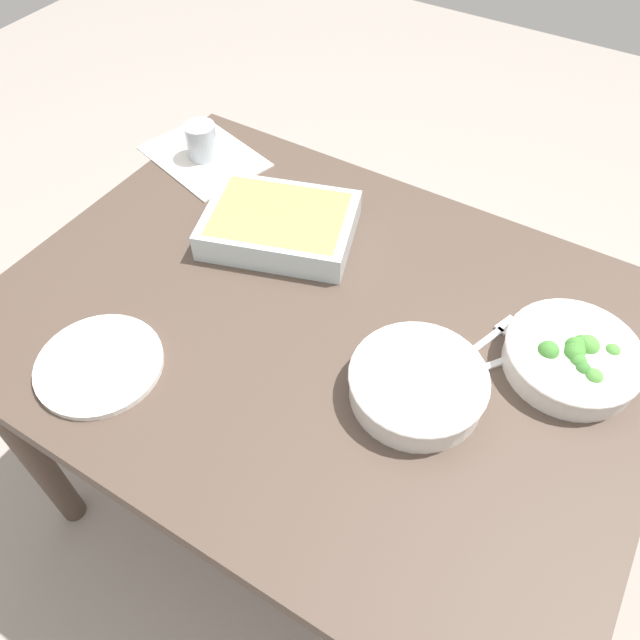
{
  "coord_description": "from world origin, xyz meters",
  "views": [
    {
      "loc": [
        0.38,
        -0.63,
        1.61
      ],
      "look_at": [
        0.0,
        0.0,
        0.74
      ],
      "focal_mm": 34.65,
      "sensor_mm": 36.0,
      "label": 1
    }
  ],
  "objects_px": {
    "broccoli_bowl": "(572,356)",
    "baking_dish": "(280,224)",
    "drink_cup": "(202,143)",
    "spoon_by_stew": "(466,374)",
    "side_plate": "(99,365)",
    "stew_bowl": "(417,384)",
    "fork_on_table": "(488,339)"
  },
  "relations": [
    {
      "from": "stew_bowl",
      "to": "spoon_by_stew",
      "type": "height_order",
      "value": "stew_bowl"
    },
    {
      "from": "broccoli_bowl",
      "to": "baking_dish",
      "type": "bearing_deg",
      "value": 177.97
    },
    {
      "from": "drink_cup",
      "to": "baking_dish",
      "type": "bearing_deg",
      "value": -23.94
    },
    {
      "from": "stew_bowl",
      "to": "side_plate",
      "type": "distance_m",
      "value": 0.55
    },
    {
      "from": "stew_bowl",
      "to": "fork_on_table",
      "type": "xyz_separation_m",
      "value": [
        0.06,
        0.17,
        -0.03
      ]
    },
    {
      "from": "stew_bowl",
      "to": "side_plate",
      "type": "relative_size",
      "value": 1.05
    },
    {
      "from": "broccoli_bowl",
      "to": "drink_cup",
      "type": "height_order",
      "value": "drink_cup"
    },
    {
      "from": "side_plate",
      "to": "stew_bowl",
      "type": "bearing_deg",
      "value": 25.27
    },
    {
      "from": "broccoli_bowl",
      "to": "side_plate",
      "type": "bearing_deg",
      "value": -148.77
    },
    {
      "from": "drink_cup",
      "to": "fork_on_table",
      "type": "distance_m",
      "value": 0.8
    },
    {
      "from": "baking_dish",
      "to": "fork_on_table",
      "type": "distance_m",
      "value": 0.48
    },
    {
      "from": "broccoli_bowl",
      "to": "drink_cup",
      "type": "bearing_deg",
      "value": 170.22
    },
    {
      "from": "spoon_by_stew",
      "to": "stew_bowl",
      "type": "bearing_deg",
      "value": -126.0
    },
    {
      "from": "baking_dish",
      "to": "side_plate",
      "type": "height_order",
      "value": "baking_dish"
    },
    {
      "from": "side_plate",
      "to": "spoon_by_stew",
      "type": "bearing_deg",
      "value": 29.53
    },
    {
      "from": "broccoli_bowl",
      "to": "side_plate",
      "type": "xyz_separation_m",
      "value": [
        -0.69,
        -0.42,
        -0.02
      ]
    },
    {
      "from": "drink_cup",
      "to": "spoon_by_stew",
      "type": "height_order",
      "value": "drink_cup"
    },
    {
      "from": "baking_dish",
      "to": "spoon_by_stew",
      "type": "bearing_deg",
      "value": -15.6
    },
    {
      "from": "broccoli_bowl",
      "to": "spoon_by_stew",
      "type": "bearing_deg",
      "value": -142.76
    },
    {
      "from": "spoon_by_stew",
      "to": "fork_on_table",
      "type": "relative_size",
      "value": 0.88
    },
    {
      "from": "side_plate",
      "to": "spoon_by_stew",
      "type": "distance_m",
      "value": 0.63
    },
    {
      "from": "side_plate",
      "to": "fork_on_table",
      "type": "bearing_deg",
      "value": 36.13
    },
    {
      "from": "spoon_by_stew",
      "to": "fork_on_table",
      "type": "xyz_separation_m",
      "value": [
        0.0,
        0.09,
        -0.0
      ]
    },
    {
      "from": "baking_dish",
      "to": "fork_on_table",
      "type": "xyz_separation_m",
      "value": [
        0.47,
        -0.04,
        -0.03
      ]
    },
    {
      "from": "spoon_by_stew",
      "to": "baking_dish",
      "type": "bearing_deg",
      "value": 164.4
    },
    {
      "from": "broccoli_bowl",
      "to": "side_plate",
      "type": "height_order",
      "value": "broccoli_bowl"
    },
    {
      "from": "broccoli_bowl",
      "to": "spoon_by_stew",
      "type": "xyz_separation_m",
      "value": [
        -0.14,
        -0.11,
        -0.03
      ]
    },
    {
      "from": "stew_bowl",
      "to": "baking_dish",
      "type": "bearing_deg",
      "value": 152.96
    },
    {
      "from": "baking_dish",
      "to": "fork_on_table",
      "type": "relative_size",
      "value": 2.05
    },
    {
      "from": "side_plate",
      "to": "fork_on_table",
      "type": "distance_m",
      "value": 0.69
    },
    {
      "from": "fork_on_table",
      "to": "side_plate",
      "type": "bearing_deg",
      "value": -143.87
    },
    {
      "from": "drink_cup",
      "to": "spoon_by_stew",
      "type": "distance_m",
      "value": 0.82
    }
  ]
}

